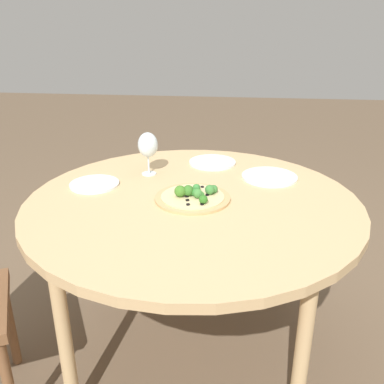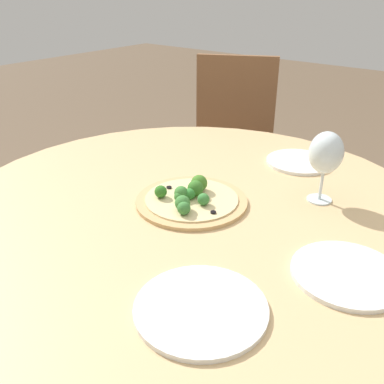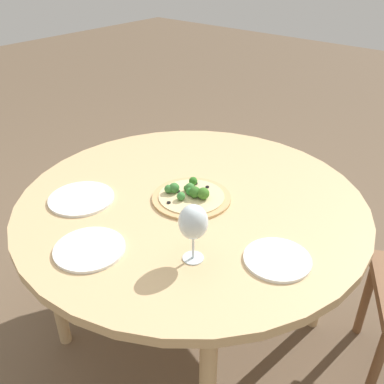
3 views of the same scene
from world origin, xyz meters
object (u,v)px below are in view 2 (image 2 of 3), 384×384
at_px(chair, 231,150).
at_px(plate_near, 201,308).
at_px(wine_glass, 326,154).
at_px(plate_side, 347,274).
at_px(plate_far, 299,162).
at_px(pizza, 191,198).

relative_size(chair, plate_near, 3.84).
xyz_separation_m(wine_glass, plate_side, (0.27, 0.17, -0.12)).
xyz_separation_m(plate_far, plate_side, (0.46, 0.33, 0.00)).
height_order(pizza, plate_far, pizza).
bearing_deg(plate_near, wine_glass, -178.94).
xyz_separation_m(chair, plate_near, (1.16, 0.70, 0.22)).
distance_m(pizza, plate_side, 0.43).
bearing_deg(chair, pizza, -90.08).
distance_m(wine_glass, plate_far, 0.28).
distance_m(plate_near, plate_side, 0.30).
xyz_separation_m(pizza, plate_near, (0.30, 0.26, -0.01)).
bearing_deg(chair, plate_side, -73.45).
bearing_deg(plate_far, pizza, -13.45).
xyz_separation_m(plate_near, plate_far, (-0.72, -0.16, 0.00)).
relative_size(pizza, plate_far, 1.43).
bearing_deg(plate_side, chair, -136.31).
bearing_deg(wine_glass, chair, -132.76).
height_order(plate_far, plate_side, same).
bearing_deg(wine_glass, plate_far, -142.05).
distance_m(chair, plate_far, 0.73).
height_order(pizza, wine_glass, wine_glass).
distance_m(pizza, wine_glass, 0.35).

